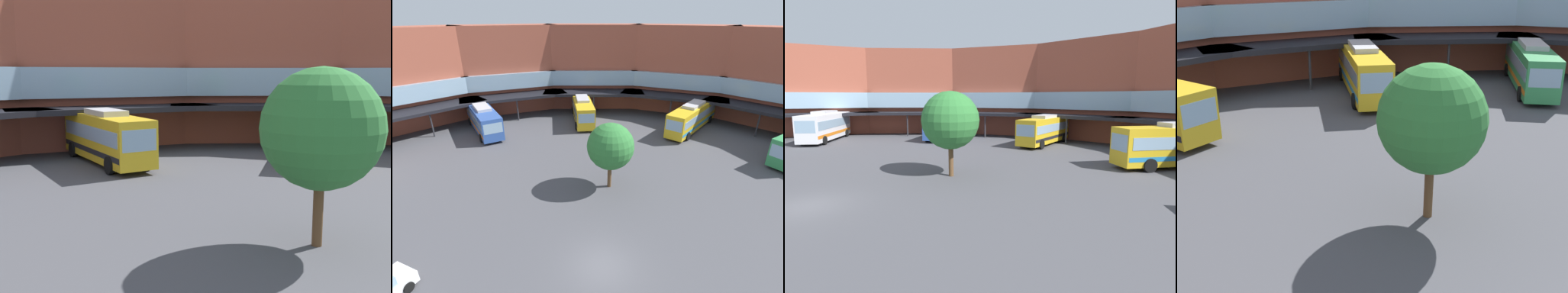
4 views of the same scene
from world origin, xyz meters
TOP-DOWN VIEW (x-y plane):
  - bus_1 at (23.36, 15.46)m, footprint 11.26×8.56m
  - bus_2 at (13.58, 24.50)m, footprint 9.62×11.05m
  - plaza_tree at (1.09, 9.55)m, footprint 4.22×4.22m

SIDE VIEW (x-z plane):
  - bus_1 at x=23.36m, z-range 0.02..3.71m
  - bus_2 at x=13.58m, z-range 0.02..3.79m
  - plaza_tree at x=1.09m, z-range 1.00..7.27m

